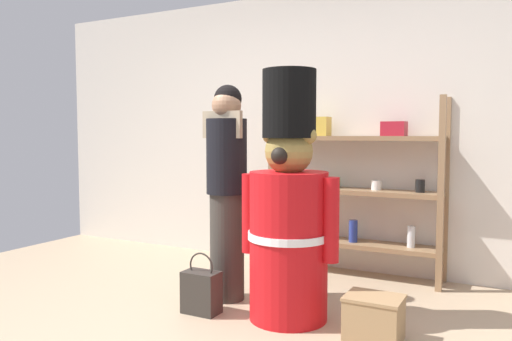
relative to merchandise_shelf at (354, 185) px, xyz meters
The scene contains 6 objects.
back_wall 0.66m from the merchandise_shelf, 149.35° to the left, with size 6.40×0.12×2.60m, color silver.
merchandise_shelf is the anchor object (origin of this frame).
teddy_bear_guard 1.27m from the merchandise_shelf, 93.27° to the right, with size 0.71×0.55×1.68m.
person_shopper 1.28m from the merchandise_shelf, 120.71° to the right, with size 0.32×0.31×1.63m.
shopping_bag 1.72m from the merchandise_shelf, 114.36° to the right, with size 0.26×0.16×0.43m.
display_crate 1.60m from the merchandise_shelf, 68.22° to the right, with size 0.34×0.27×0.27m.
Camera 1 is at (1.68, -2.36, 1.26)m, focal length 35.44 mm.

